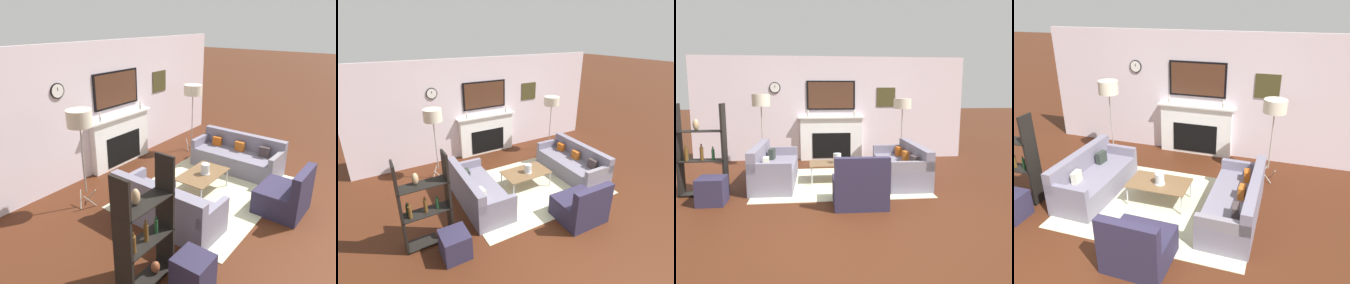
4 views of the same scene
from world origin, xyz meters
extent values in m
plane|color=#441F10|center=(0.00, 0.00, 0.00)|extent=(60.00, 60.00, 0.00)
cube|color=silver|center=(0.00, 4.47, 1.35)|extent=(7.16, 0.07, 2.70)
cube|color=white|center=(0.00, 4.35, 0.55)|extent=(1.62, 0.16, 1.10)
cube|color=black|center=(0.00, 4.27, 0.39)|extent=(1.00, 0.01, 0.66)
cube|color=white|center=(0.00, 4.33, 1.12)|extent=(1.74, 0.22, 0.04)
cylinder|color=#B2AD9E|center=(-0.61, 4.30, 1.19)|extent=(0.04, 0.04, 0.10)
cylinder|color=white|center=(-0.61, 4.30, 1.29)|extent=(0.03, 0.03, 0.09)
cylinder|color=#B2AD9E|center=(0.61, 4.30, 1.19)|extent=(0.04, 0.04, 0.10)
cylinder|color=white|center=(0.61, 4.30, 1.29)|extent=(0.03, 0.03, 0.09)
cube|color=black|center=(0.00, 4.42, 1.70)|extent=(1.27, 0.04, 0.75)
cube|color=#4C2D1E|center=(0.00, 4.40, 1.70)|extent=(1.18, 0.01, 0.68)
cylinder|color=black|center=(-1.44, 4.42, 1.90)|extent=(0.28, 0.02, 0.28)
cylinder|color=silver|center=(-1.44, 4.41, 1.90)|extent=(0.24, 0.00, 0.24)
cube|color=black|center=(-1.44, 4.40, 1.93)|extent=(0.01, 0.00, 0.06)
cube|color=#3F3A1C|center=(1.47, 4.42, 1.65)|extent=(0.50, 0.02, 0.50)
cube|color=beige|center=(0.00, 2.13, 0.01)|extent=(3.18, 2.34, 0.01)
cube|color=slate|center=(-1.24, 2.13, 0.21)|extent=(0.80, 1.77, 0.42)
cube|color=slate|center=(-1.54, 2.13, 0.60)|extent=(0.20, 1.76, 0.36)
cube|color=slate|center=(-1.23, 2.96, 0.51)|extent=(0.76, 0.12, 0.18)
cube|color=slate|center=(-1.26, 1.30, 0.51)|extent=(0.76, 0.12, 0.18)
cube|color=#2B332B|center=(-1.35, 2.52, 0.53)|extent=(0.13, 0.23, 0.22)
cube|color=beige|center=(-1.36, 1.74, 0.52)|extent=(0.12, 0.21, 0.20)
cube|color=slate|center=(1.24, 2.13, 0.20)|extent=(0.81, 1.88, 0.41)
cube|color=slate|center=(1.55, 2.12, 0.58)|extent=(0.19, 1.87, 0.34)
cube|color=slate|center=(1.23, 1.24, 0.50)|extent=(0.78, 0.11, 0.18)
cube|color=slate|center=(1.26, 3.01, 0.50)|extent=(0.78, 0.11, 0.18)
cube|color=#3D3132|center=(1.35, 1.57, 0.51)|extent=(0.12, 0.22, 0.21)
cube|color=#B2571B|center=(1.36, 2.13, 0.51)|extent=(0.11, 0.20, 0.20)
cube|color=#BF5215|center=(1.37, 2.68, 0.50)|extent=(0.12, 0.20, 0.19)
cube|color=#29243D|center=(0.21, 0.79, 0.21)|extent=(0.85, 0.78, 0.42)
cube|color=#29243D|center=(0.21, 0.48, 0.63)|extent=(0.84, 0.16, 0.41)
cube|color=brown|center=(-0.06, 2.20, 0.38)|extent=(1.05, 0.62, 0.02)
cylinder|color=#B7B7BC|center=(-0.54, 1.93, 0.18)|extent=(0.02, 0.02, 0.37)
cylinder|color=#B7B7BC|center=(0.43, 1.93, 0.18)|extent=(0.02, 0.02, 0.37)
cylinder|color=#B7B7BC|center=(-0.54, 2.47, 0.18)|extent=(0.02, 0.02, 0.37)
cylinder|color=#B7B7BC|center=(0.43, 2.47, 0.18)|extent=(0.02, 0.02, 0.37)
cylinder|color=silver|center=(-0.03, 2.17, 0.48)|extent=(0.16, 0.16, 0.20)
cylinder|color=silver|center=(-0.03, 2.17, 0.44)|extent=(0.09, 0.09, 0.11)
cylinder|color=silver|center=(-0.03, 2.17, 0.39)|extent=(0.18, 0.18, 0.01)
cylinder|color=#9E998E|center=(-1.58, 3.60, 0.13)|extent=(0.09, 0.23, 0.28)
cylinder|color=#9E998E|center=(-1.76, 3.64, 0.13)|extent=(0.17, 0.19, 0.28)
cylinder|color=#9E998E|center=(-1.70, 3.46, 0.13)|extent=(0.23, 0.07, 0.28)
cylinder|color=#9E998E|center=(-1.68, 3.57, 0.86)|extent=(0.02, 0.02, 1.20)
cylinder|color=beige|center=(-1.68, 3.57, 1.60)|extent=(0.41, 0.41, 0.28)
cylinder|color=#9E998E|center=(1.79, 3.60, 0.12)|extent=(0.09, 0.23, 0.26)
cylinder|color=#9E998E|center=(1.60, 3.64, 0.12)|extent=(0.17, 0.19, 0.26)
cylinder|color=#9E998E|center=(1.66, 3.46, 0.12)|extent=(0.23, 0.07, 0.26)
cylinder|color=#9E998E|center=(1.68, 3.57, 0.82)|extent=(0.02, 0.02, 1.14)
cylinder|color=beige|center=(1.68, 3.57, 1.51)|extent=(0.42, 0.42, 0.24)
cube|color=black|center=(-2.80, 1.57, 0.80)|extent=(0.04, 0.28, 1.60)
cube|color=black|center=(-2.05, 1.57, 0.80)|extent=(0.04, 0.28, 1.60)
cube|color=black|center=(-2.42, 1.57, 0.03)|extent=(0.80, 0.28, 0.02)
cube|color=black|center=(-2.42, 1.57, 0.62)|extent=(0.80, 0.28, 0.01)
cube|color=black|center=(-2.42, 1.57, 1.13)|extent=(0.80, 0.28, 0.02)
cylinder|color=brown|center=(-2.68, 1.53, 0.73)|extent=(0.06, 0.06, 0.22)
cylinder|color=brown|center=(-2.68, 1.53, 0.87)|extent=(0.03, 0.03, 0.05)
cylinder|color=#194223|center=(-2.69, 1.61, 0.72)|extent=(0.05, 0.05, 0.19)
cylinder|color=#194223|center=(-2.69, 1.61, 0.83)|extent=(0.02, 0.02, 0.05)
ellipsoid|color=brown|center=(-2.27, 1.55, 0.12)|extent=(0.12, 0.12, 0.17)
cylinder|color=#194223|center=(-2.24, 1.56, 0.72)|extent=(0.05, 0.05, 0.19)
cylinder|color=#194223|center=(-2.24, 1.56, 0.83)|extent=(0.02, 0.02, 0.05)
cylinder|color=brown|center=(-2.43, 1.56, 0.74)|extent=(0.06, 0.06, 0.23)
cylinder|color=brown|center=(-2.43, 1.56, 0.88)|extent=(0.03, 0.03, 0.06)
ellipsoid|color=tan|center=(-2.51, 1.62, 1.23)|extent=(0.10, 0.10, 0.20)
cube|color=#29243D|center=(-2.15, 1.06, 0.22)|extent=(0.43, 0.43, 0.44)
camera|label=1|loc=(-4.85, -0.58, 3.09)|focal=35.00mm
camera|label=2|loc=(-3.01, -2.09, 3.32)|focal=28.00mm
camera|label=3|loc=(-0.56, -4.22, 1.80)|focal=35.00mm
camera|label=4|loc=(1.79, -2.32, 3.23)|focal=35.00mm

